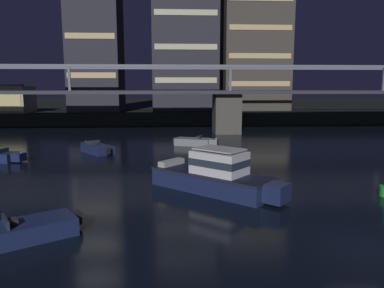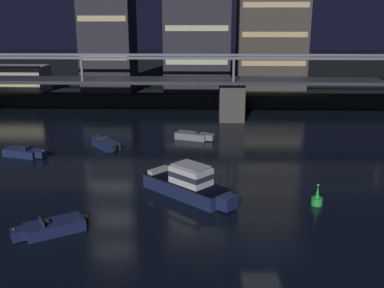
{
  "view_description": "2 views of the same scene",
  "coord_description": "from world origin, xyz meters",
  "px_view_note": "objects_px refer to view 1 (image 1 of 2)",
  "views": [
    {
      "loc": [
        -7.9,
        -13.72,
        6.59
      ],
      "look_at": [
        -6.16,
        16.59,
        1.84
      ],
      "focal_mm": 34.63,
      "sensor_mm": 36.0,
      "label": 1
    },
    {
      "loc": [
        -3.72,
        -25.81,
        14.22
      ],
      "look_at": [
        -5.07,
        15.86,
        2.56
      ],
      "focal_mm": 41.58,
      "sensor_mm": 36.0,
      "label": 2
    }
  ],
  "objects_px": {
    "river_bridge": "(227,101)",
    "speedboat_mid_right": "(23,231)",
    "tower_west_low": "(95,20)",
    "speedboat_mid_center": "(195,142)",
    "cabin_cruiser_near_left": "(215,175)",
    "speedboat_mid_left": "(97,149)",
    "tower_central": "(255,44)",
    "tower_west_tall": "(185,33)"
  },
  "relations": [
    {
      "from": "cabin_cruiser_near_left",
      "to": "speedboat_mid_center",
      "type": "xyz_separation_m",
      "value": [
        -0.11,
        18.38,
        -0.64
      ]
    },
    {
      "from": "tower_west_low",
      "to": "tower_central",
      "type": "height_order",
      "value": "tower_west_low"
    },
    {
      "from": "tower_west_low",
      "to": "cabin_cruiser_near_left",
      "type": "bearing_deg",
      "value": -70.28
    },
    {
      "from": "tower_west_tall",
      "to": "tower_central",
      "type": "bearing_deg",
      "value": 12.1
    },
    {
      "from": "river_bridge",
      "to": "tower_central",
      "type": "bearing_deg",
      "value": 66.32
    },
    {
      "from": "speedboat_mid_left",
      "to": "speedboat_mid_right",
      "type": "relative_size",
      "value": 0.97
    },
    {
      "from": "tower_west_low",
      "to": "tower_west_tall",
      "type": "height_order",
      "value": "tower_west_low"
    },
    {
      "from": "tower_west_low",
      "to": "speedboat_mid_left",
      "type": "distance_m",
      "value": 33.78
    },
    {
      "from": "tower_west_tall",
      "to": "tower_central",
      "type": "distance_m",
      "value": 13.51
    },
    {
      "from": "river_bridge",
      "to": "speedboat_mid_left",
      "type": "bearing_deg",
      "value": -135.24
    },
    {
      "from": "river_bridge",
      "to": "speedboat_mid_right",
      "type": "xyz_separation_m",
      "value": [
        -14.33,
        -36.65,
        -4.06
      ]
    },
    {
      "from": "river_bridge",
      "to": "speedboat_mid_right",
      "type": "distance_m",
      "value": 39.56
    },
    {
      "from": "tower_central",
      "to": "speedboat_mid_right",
      "type": "bearing_deg",
      "value": -112.12
    },
    {
      "from": "cabin_cruiser_near_left",
      "to": "speedboat_mid_right",
      "type": "height_order",
      "value": "cabin_cruiser_near_left"
    },
    {
      "from": "river_bridge",
      "to": "speedboat_mid_center",
      "type": "distance_m",
      "value": 13.06
    },
    {
      "from": "speedboat_mid_right",
      "to": "speedboat_mid_left",
      "type": "bearing_deg",
      "value": 92.77
    },
    {
      "from": "cabin_cruiser_near_left",
      "to": "speedboat_mid_left",
      "type": "distance_m",
      "value": 17.68
    },
    {
      "from": "tower_west_tall",
      "to": "cabin_cruiser_near_left",
      "type": "height_order",
      "value": "tower_west_tall"
    },
    {
      "from": "tower_central",
      "to": "speedboat_mid_center",
      "type": "bearing_deg",
      "value": -114.18
    },
    {
      "from": "speedboat_mid_right",
      "to": "tower_west_tall",
      "type": "bearing_deg",
      "value": 80.13
    },
    {
      "from": "tower_west_low",
      "to": "speedboat_mid_right",
      "type": "relative_size",
      "value": 6.48
    },
    {
      "from": "speedboat_mid_left",
      "to": "tower_west_low",
      "type": "bearing_deg",
      "value": 100.26
    },
    {
      "from": "tower_west_tall",
      "to": "river_bridge",
      "type": "bearing_deg",
      "value": -70.34
    },
    {
      "from": "river_bridge",
      "to": "speedboat_mid_right",
      "type": "relative_size",
      "value": 18.68
    },
    {
      "from": "tower_west_low",
      "to": "speedboat_mid_center",
      "type": "height_order",
      "value": "tower_west_low"
    },
    {
      "from": "tower_west_tall",
      "to": "speedboat_mid_right",
      "type": "xyz_separation_m",
      "value": [
        -8.98,
        -51.61,
        -15.34
      ]
    },
    {
      "from": "tower_west_low",
      "to": "cabin_cruiser_near_left",
      "type": "height_order",
      "value": "tower_west_low"
    },
    {
      "from": "river_bridge",
      "to": "speedboat_mid_center",
      "type": "relative_size",
      "value": 17.56
    },
    {
      "from": "tower_west_low",
      "to": "speedboat_mid_center",
      "type": "distance_m",
      "value": 33.71
    },
    {
      "from": "river_bridge",
      "to": "tower_west_tall",
      "type": "xyz_separation_m",
      "value": [
        -5.35,
        14.96,
        11.28
      ]
    },
    {
      "from": "speedboat_mid_right",
      "to": "speedboat_mid_center",
      "type": "bearing_deg",
      "value": 70.3
    },
    {
      "from": "speedboat_mid_left",
      "to": "cabin_cruiser_near_left",
      "type": "bearing_deg",
      "value": -54.59
    },
    {
      "from": "speedboat_mid_right",
      "to": "river_bridge",
      "type": "bearing_deg",
      "value": 68.65
    },
    {
      "from": "tower_west_low",
      "to": "speedboat_mid_right",
      "type": "xyz_separation_m",
      "value": [
        6.21,
        -50.0,
        -17.22
      ]
    },
    {
      "from": "speedboat_mid_center",
      "to": "river_bridge",
      "type": "bearing_deg",
      "value": 65.04
    },
    {
      "from": "tower_west_low",
      "to": "cabin_cruiser_near_left",
      "type": "relative_size",
      "value": 3.83
    },
    {
      "from": "speedboat_mid_center",
      "to": "speedboat_mid_right",
      "type": "bearing_deg",
      "value": -109.7
    },
    {
      "from": "tower_central",
      "to": "cabin_cruiser_near_left",
      "type": "relative_size",
      "value": 3.03
    },
    {
      "from": "river_bridge",
      "to": "tower_west_tall",
      "type": "bearing_deg",
      "value": 109.66
    },
    {
      "from": "tower_central",
      "to": "speedboat_mid_right",
      "type": "distance_m",
      "value": 60.39
    },
    {
      "from": "tower_west_low",
      "to": "cabin_cruiser_near_left",
      "type": "xyz_separation_m",
      "value": [
        15.41,
        -42.99,
        -16.59
      ]
    },
    {
      "from": "tower_west_tall",
      "to": "speedboat_mid_center",
      "type": "bearing_deg",
      "value": -89.77
    }
  ]
}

